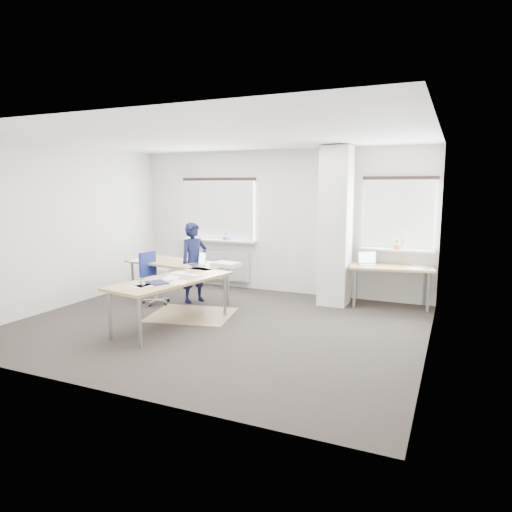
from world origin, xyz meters
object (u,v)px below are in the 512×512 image
at_px(task_chair, 155,290).
at_px(person, 194,263).
at_px(desk_main, 178,272).
at_px(desk_side, 390,268).

distance_m(task_chair, person, 0.85).
xyz_separation_m(desk_main, task_chair, (-0.73, 0.34, -0.43)).
bearing_deg(desk_main, task_chair, 165.32).
bearing_deg(desk_main, desk_side, 40.21).
bearing_deg(desk_side, person, -171.88).
height_order(desk_side, person, person).
bearing_deg(desk_side, desk_main, -159.79).
xyz_separation_m(desk_side, task_chair, (-3.88, -1.50, -0.43)).
xyz_separation_m(desk_side, person, (-3.30, -1.08, 0.04)).
bearing_deg(person, desk_side, -43.66).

